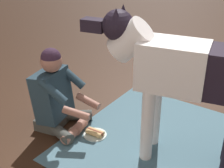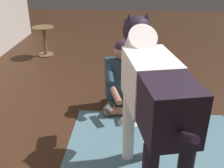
{
  "view_description": "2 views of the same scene",
  "coord_description": "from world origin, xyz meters",
  "px_view_note": "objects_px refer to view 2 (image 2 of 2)",
  "views": [
    {
      "loc": [
        -0.88,
        2.25,
        1.81
      ],
      "look_at": [
        0.5,
        0.26,
        0.61
      ],
      "focal_mm": 48.49,
      "sensor_mm": 36.0,
      "label": 1
    },
    {
      "loc": [
        -1.89,
        0.32,
        1.74
      ],
      "look_at": [
        0.3,
        0.47,
        0.68
      ],
      "focal_mm": 42.33,
      "sensor_mm": 36.0,
      "label": 2
    }
  ],
  "objects_px": {
    "round_side_table": "(44,39)",
    "large_dog": "(151,88)",
    "person_sitting_on_floor": "(122,80)",
    "hot_dog_on_plate": "(128,121)"
  },
  "relations": [
    {
      "from": "hot_dog_on_plate",
      "to": "round_side_table",
      "type": "bearing_deg",
      "value": 36.24
    },
    {
      "from": "large_dog",
      "to": "hot_dog_on_plate",
      "type": "bearing_deg",
      "value": 12.22
    },
    {
      "from": "round_side_table",
      "to": "large_dog",
      "type": "bearing_deg",
      "value": -148.92
    },
    {
      "from": "person_sitting_on_floor",
      "to": "hot_dog_on_plate",
      "type": "bearing_deg",
      "value": -167.78
    },
    {
      "from": "large_dog",
      "to": "hot_dog_on_plate",
      "type": "xyz_separation_m",
      "value": [
        0.75,
        0.16,
        -0.81
      ]
    },
    {
      "from": "large_dog",
      "to": "round_side_table",
      "type": "height_order",
      "value": "large_dog"
    },
    {
      "from": "large_dog",
      "to": "round_side_table",
      "type": "relative_size",
      "value": 2.87
    },
    {
      "from": "person_sitting_on_floor",
      "to": "round_side_table",
      "type": "relative_size",
      "value": 1.54
    },
    {
      "from": "large_dog",
      "to": "hot_dog_on_plate",
      "type": "relative_size",
      "value": 6.86
    },
    {
      "from": "hot_dog_on_plate",
      "to": "round_side_table",
      "type": "distance_m",
      "value": 2.78
    }
  ]
}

